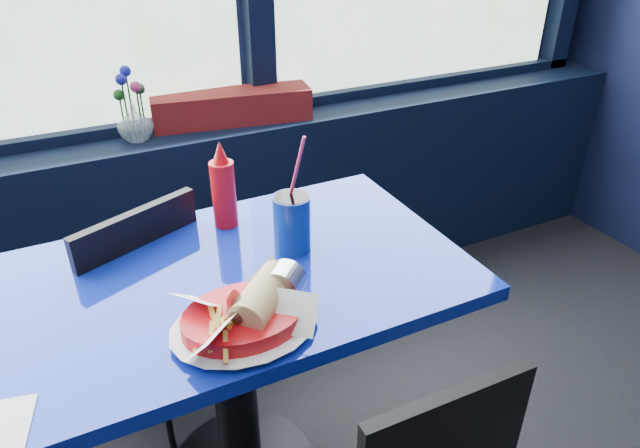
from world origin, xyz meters
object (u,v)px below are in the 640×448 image
at_px(flower_vase, 134,119).
at_px(soda_cup, 292,222).
at_px(near_table, 229,332).
at_px(chair_near_back, 160,298).
at_px(ketchup_bottle, 223,189).
at_px(food_basket, 247,315).
at_px(planter_box, 232,107).

bearing_deg(flower_vase, soda_cup, -74.05).
height_order(near_table, chair_near_back, chair_near_back).
relative_size(ketchup_bottle, soda_cup, 0.77).
bearing_deg(soda_cup, ketchup_bottle, 119.81).
bearing_deg(soda_cup, food_basket, -131.03).
bearing_deg(near_table, planter_box, 69.49).
bearing_deg(soda_cup, near_table, -170.65).
distance_m(near_table, ketchup_bottle, 0.38).
relative_size(planter_box, ketchup_bottle, 2.37).
xyz_separation_m(chair_near_back, soda_cup, (0.32, -0.30, 0.34)).
bearing_deg(planter_box, flower_vase, -165.56).
bearing_deg(flower_vase, near_table, -87.77).
height_order(near_table, ketchup_bottle, ketchup_bottle).
relative_size(near_table, ketchup_bottle, 4.79).
distance_m(chair_near_back, ketchup_bottle, 0.43).
distance_m(food_basket, ketchup_bottle, 0.47).
distance_m(food_basket, soda_cup, 0.33).
bearing_deg(flower_vase, food_basket, -88.96).
height_order(near_table, soda_cup, soda_cup).
bearing_deg(chair_near_back, soda_cup, 114.01).
height_order(planter_box, food_basket, planter_box).
bearing_deg(ketchup_bottle, flower_vase, 100.93).
xyz_separation_m(planter_box, flower_vase, (-0.37, -0.03, 0.02)).
height_order(flower_vase, ketchup_bottle, flower_vase).
relative_size(near_table, planter_box, 2.02).
xyz_separation_m(near_table, chair_near_back, (-0.12, 0.33, -0.08)).
relative_size(near_table, food_basket, 3.48).
bearing_deg(planter_box, soda_cup, -89.25).
bearing_deg(near_table, food_basket, -93.69).
bearing_deg(near_table, chair_near_back, 109.26).
height_order(planter_box, soda_cup, soda_cup).
relative_size(flower_vase, food_basket, 0.75).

